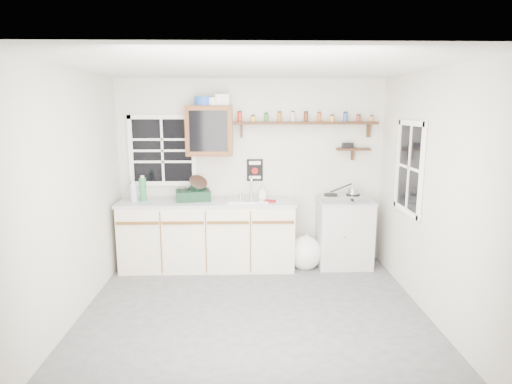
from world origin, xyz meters
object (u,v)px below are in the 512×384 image
(upper_cabinet, at_px, (209,131))
(right_cabinet, at_px, (344,233))
(spice_shelf, at_px, (305,122))
(hotplate, at_px, (342,197))
(dish_rack, at_px, (194,192))
(main_cabinet, at_px, (208,234))

(upper_cabinet, bearing_deg, right_cabinet, -3.76)
(right_cabinet, height_order, spice_shelf, spice_shelf)
(upper_cabinet, height_order, spice_shelf, upper_cabinet)
(spice_shelf, relative_size, hotplate, 3.03)
(dish_rack, bearing_deg, hotplate, -11.55)
(hotplate, bearing_deg, upper_cabinet, 167.74)
(right_cabinet, xyz_separation_m, upper_cabinet, (-1.80, 0.12, 1.37))
(dish_rack, bearing_deg, upper_cabinet, 17.57)
(spice_shelf, relative_size, dish_rack, 3.87)
(main_cabinet, xyz_separation_m, dish_rack, (-0.17, 0.03, 0.56))
(spice_shelf, distance_m, dish_rack, 1.74)
(main_cabinet, distance_m, right_cabinet, 1.84)
(upper_cabinet, distance_m, dish_rack, 0.83)
(spice_shelf, height_order, hotplate, spice_shelf)
(spice_shelf, bearing_deg, hotplate, -23.26)
(spice_shelf, bearing_deg, dish_rack, -173.01)
(spice_shelf, bearing_deg, upper_cabinet, -176.87)
(upper_cabinet, distance_m, hotplate, 1.96)
(right_cabinet, relative_size, hotplate, 1.44)
(right_cabinet, xyz_separation_m, dish_rack, (-2.01, 0.01, 0.57))
(hotplate, bearing_deg, right_cabinet, 12.98)
(right_cabinet, distance_m, upper_cabinet, 2.26)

